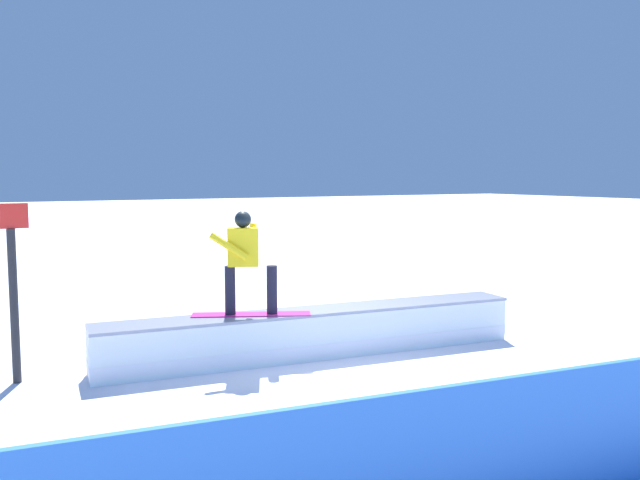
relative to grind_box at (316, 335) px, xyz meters
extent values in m
plane|color=white|center=(0.00, 0.00, -0.30)|extent=(120.00, 120.00, 0.00)
cube|color=white|center=(0.00, 0.00, 0.01)|extent=(6.05, 1.26, 0.61)
cube|color=white|center=(0.00, 0.00, -0.14)|extent=(6.06, 1.27, 0.15)
cube|color=#8E909C|center=(0.00, 0.00, 0.34)|extent=(6.06, 1.32, 0.04)
cube|color=#C2287F|center=(0.92, -0.10, 0.36)|extent=(1.55, 0.93, 0.01)
cylinder|color=black|center=(1.17, -0.22, 0.69)|extent=(0.19, 0.19, 0.65)
cylinder|color=black|center=(0.67, 0.01, 0.69)|extent=(0.19, 0.19, 0.65)
cube|color=yellow|center=(1.01, -0.15, 1.27)|extent=(0.46, 0.39, 0.51)
sphere|color=black|center=(1.01, -0.15, 1.64)|extent=(0.22, 0.22, 0.22)
cylinder|color=yellow|center=(1.24, -0.07, 1.30)|extent=(0.50, 0.30, 0.38)
cylinder|color=yellow|center=(0.85, -0.25, 1.30)|extent=(0.18, 0.15, 0.56)
cube|color=#3376E5|center=(0.00, 4.58, 0.22)|extent=(10.91, 1.29, 1.02)
cylinder|color=#262628|center=(3.76, -0.70, 0.64)|extent=(0.10, 0.10, 1.88)
cube|color=red|center=(3.76, -0.70, 1.73)|extent=(0.40, 0.04, 0.30)
camera|label=1|loc=(4.42, 8.00, 2.22)|focal=37.57mm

